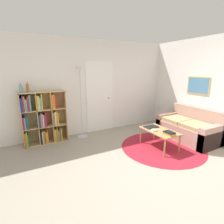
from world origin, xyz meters
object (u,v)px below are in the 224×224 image
at_px(floor_lamp, 80,82).
at_px(couch, 189,128).
at_px(coffee_table, 159,132).
at_px(laptop, 151,127).
at_px(bowl, 154,130).
at_px(bookshelf, 43,118).
at_px(bottle_middle, 28,88).
at_px(bottle_left, 21,89).

height_order(floor_lamp, couch, floor_lamp).
distance_m(coffee_table, laptop, 0.27).
distance_m(floor_lamp, bowl, 2.18).
relative_size(bookshelf, bowl, 10.70).
bearing_deg(bookshelf, bottle_middle, 175.67).
bearing_deg(bottle_left, bottle_middle, 10.34).
relative_size(bookshelf, coffee_table, 1.43).
distance_m(couch, bowl, 1.24).
bearing_deg(couch, bowl, -179.38).
relative_size(couch, bottle_middle, 6.60).
distance_m(bookshelf, bowl, 2.68).
bearing_deg(bottle_middle, bowl, -32.92).
bearing_deg(bowl, bottle_left, 148.92).
relative_size(couch, laptop, 4.48).
relative_size(coffee_table, laptop, 2.70).
relative_size(couch, bowl, 12.44).
distance_m(bookshelf, floor_lamp, 1.28).
xyz_separation_m(floor_lamp, laptop, (1.35, -1.23, -1.05)).
distance_m(floor_lamp, laptop, 2.10).
xyz_separation_m(couch, bottle_middle, (-3.66, 1.57, 1.10)).
bearing_deg(bookshelf, floor_lamp, -5.01).
height_order(bookshelf, bottle_middle, bottle_middle).
xyz_separation_m(floor_lamp, couch, (2.45, -1.46, -1.20)).
relative_size(floor_lamp, bottle_left, 8.57).
height_order(couch, bottle_middle, bottle_middle).
xyz_separation_m(floor_lamp, bowl, (1.22, -1.48, -1.04)).
bearing_deg(floor_lamp, bottle_middle, 175.14).
height_order(couch, coffee_table, couch).
height_order(bookshelf, laptop, bookshelf).
height_order(bookshelf, bottle_left, bottle_left).
relative_size(bookshelf, floor_lamp, 0.69).
height_order(floor_lamp, laptop, floor_lamp).
distance_m(coffee_table, bottle_middle, 3.21).
height_order(floor_lamp, bottle_left, floor_lamp).
relative_size(bookshelf, bottle_middle, 5.68).
height_order(coffee_table, laptop, laptop).
relative_size(coffee_table, bottle_middle, 3.97).
bearing_deg(floor_lamp, laptop, -42.25).
relative_size(floor_lamp, bottle_middle, 8.19).
bearing_deg(bowl, couch, 0.62).
xyz_separation_m(laptop, bottle_left, (-2.71, 1.30, 0.95)).
bearing_deg(couch, coffee_table, -178.65).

